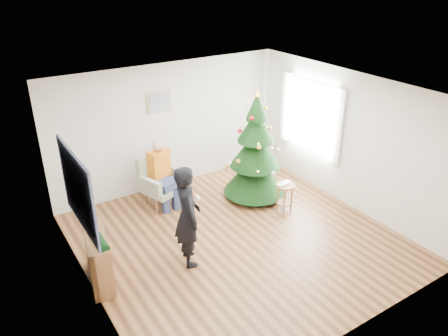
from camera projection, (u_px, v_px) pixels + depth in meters
floor at (238, 239)px, 7.56m from camera, size 5.00×5.00×0.00m
ceiling at (240, 93)px, 6.43m from camera, size 5.00×5.00×0.00m
wall_back at (169, 126)px, 8.89m from camera, size 5.00×0.00×5.00m
wall_front at (360, 251)px, 5.10m from camera, size 5.00×0.00×5.00m
wall_left at (84, 217)px, 5.77m from camera, size 0.00×5.00×5.00m
wall_right at (348, 140)px, 8.22m from camera, size 0.00×5.00×5.00m
window_panel at (311, 116)px, 8.87m from camera, size 0.04×1.30×1.40m
curtains at (310, 116)px, 8.86m from camera, size 0.05×1.75×1.50m
christmas_tree at (255, 151)px, 8.50m from camera, size 1.24×1.24×2.24m
stool at (285, 197)px, 8.30m from camera, size 0.37×0.37×0.56m
laptop at (286, 184)px, 8.18m from camera, size 0.34×0.26×0.02m
armchair at (161, 187)px, 8.51m from camera, size 0.90×0.87×1.00m
seated_person at (163, 173)px, 8.35m from camera, size 0.51×0.67×1.31m
standing_man at (187, 216)px, 6.67m from camera, size 0.54×0.69×1.67m
game_controller at (198, 198)px, 6.61m from camera, size 0.07×0.13×0.04m
console at (99, 258)px, 6.44m from camera, size 0.49×1.04×0.80m
garland at (95, 234)px, 6.26m from camera, size 0.14×0.90×0.14m
tapestry at (78, 191)px, 5.91m from camera, size 0.03×1.50×1.15m
framed_picture at (159, 102)px, 8.52m from camera, size 0.52×0.05×0.42m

